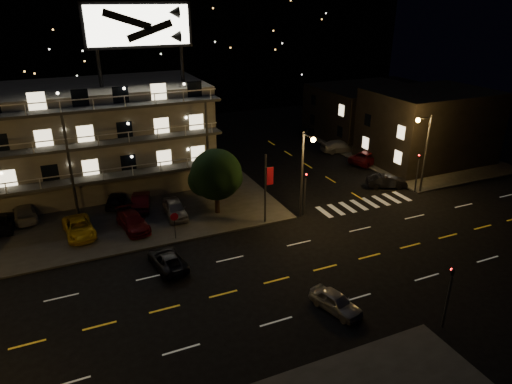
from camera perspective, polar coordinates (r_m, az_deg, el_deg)
name	(u,v)px	position (r m, az deg, el deg)	size (l,w,h in m)	color
ground	(251,287)	(32.12, -0.68, -11.79)	(140.00, 140.00, 0.00)	black
curb_nw	(31,208)	(48.01, -26.32, -1.84)	(44.00, 24.00, 0.15)	#333331
curb_ne	(401,150)	(62.59, 17.70, 5.00)	(16.00, 24.00, 0.15)	#333331
motel	(65,139)	(49.85, -22.72, 6.15)	(28.00, 13.80, 18.10)	gray
side_bldg_front	(428,126)	(58.68, 20.71, 7.69)	(14.06, 10.00, 8.50)	black
side_bldg_back	(366,111)	(67.64, 13.62, 9.76)	(14.06, 12.00, 7.00)	black
hill_backdrop	(70,39)	(93.37, -22.19, 17.32)	(120.00, 25.00, 24.00)	black
streetlight_nc	(304,167)	(39.62, 6.07, 3.18)	(0.44, 1.92, 8.00)	#2D2D30
streetlight_ne	(424,146)	(47.88, 20.26, 5.39)	(1.92, 0.44, 8.00)	#2D2D30
signal_nw	(305,189)	(41.17, 6.15, 0.39)	(0.20, 0.27, 4.60)	#2D2D30
signal_sw	(449,291)	(29.51, 22.98, -11.37)	(0.20, 0.27, 4.60)	#2D2D30
signal_ne	(418,169)	(48.64, 19.59, 2.76)	(0.27, 0.20, 4.60)	#2D2D30
banner_north	(266,187)	(39.06, 1.28, 0.60)	(0.83, 0.16, 6.40)	#2D2D30
stop_sign	(175,222)	(37.52, -10.14, -3.65)	(0.91, 0.11, 2.61)	#2D2D30
tree	(216,176)	(40.81, -5.05, 2.01)	(4.81, 4.63, 6.06)	black
lot_car_2	(79,228)	(40.66, -21.25, -4.19)	(2.19, 4.75, 1.32)	yellow
lot_car_3	(133,221)	(40.31, -15.14, -3.55)	(1.92, 4.71, 1.37)	#4F0B0F
lot_car_4	(175,209)	(41.74, -10.11, -2.05)	(1.73, 4.30, 1.46)	gray
lot_car_6	(2,222)	(44.58, -29.18, -3.30)	(2.06, 4.46, 1.24)	black
lot_car_7	(24,212)	(45.45, -26.97, -2.28)	(1.89, 4.66, 1.35)	gray
lot_car_8	(116,199)	(45.17, -17.12, -0.87)	(1.55, 3.85, 1.31)	black
lot_car_9	(141,201)	(43.98, -14.18, -1.09)	(1.54, 4.41, 1.45)	#4F0B0F
side_car_0	(387,181)	(49.67, 16.02, 1.30)	(1.43, 4.11, 1.35)	black
side_car_1	(369,157)	(56.57, 13.89, 4.26)	(2.49, 5.40, 1.50)	#4F0B0F
side_car_2	(340,146)	(60.11, 10.48, 5.66)	(2.09, 5.14, 1.49)	gray
side_car_3	(311,131)	(66.77, 6.90, 7.52)	(1.48, 3.69, 1.26)	black
road_car_east	(336,302)	(30.15, 9.94, -13.37)	(1.48, 3.67, 1.25)	gray
road_car_west	(167,260)	(34.57, -11.01, -8.30)	(2.02, 4.38, 1.22)	black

